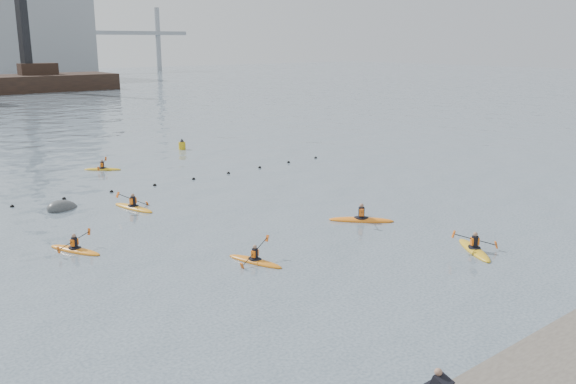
% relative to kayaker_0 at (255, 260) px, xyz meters
% --- Properties ---
extents(ground, '(400.00, 400.00, 0.00)m').
position_rel_kayaker_0_xyz_m(ground, '(2.52, -6.25, -0.09)').
color(ground, '#3B4556').
rests_on(ground, ground).
extents(float_line, '(33.24, 0.73, 0.24)m').
position_rel_kayaker_0_xyz_m(float_line, '(2.02, 16.28, -0.06)').
color(float_line, black).
rests_on(float_line, ground).
extents(kayaker_0, '(1.95, 2.91, 1.12)m').
position_rel_kayaker_0_xyz_m(kayaker_0, '(0.00, 0.00, 0.00)').
color(kayaker_0, orange).
rests_on(kayaker_0, ground).
extents(kayaker_1, '(2.35, 3.09, 1.15)m').
position_rel_kayaker_0_xyz_m(kayaker_1, '(8.69, -5.28, 0.01)').
color(kayaker_1, gold).
rests_on(kayaker_1, ground).
extents(kayaker_2, '(1.88, 2.97, 0.96)m').
position_rel_kayaker_0_xyz_m(kayaker_2, '(-5.54, 6.49, 0.00)').
color(kayaker_2, orange).
rests_on(kayaker_2, ground).
extents(kayaker_3, '(2.24, 3.30, 1.33)m').
position_rel_kayaker_0_xyz_m(kayaker_3, '(-0.17, 11.59, 0.01)').
color(kayaker_3, orange).
rests_on(kayaker_3, ground).
extents(kayaker_4, '(2.95, 2.99, 1.13)m').
position_rel_kayaker_0_xyz_m(kayaker_4, '(8.18, 1.41, 0.02)').
color(kayaker_4, orange).
rests_on(kayaker_4, ground).
extents(kayaker_5, '(2.49, 2.28, 0.94)m').
position_rel_kayaker_0_xyz_m(kayaker_5, '(2.93, 23.23, -0.00)').
color(kayaker_5, gold).
rests_on(kayaker_5, ground).
extents(mooring_buoy, '(2.57, 2.08, 1.45)m').
position_rel_kayaker_0_xyz_m(mooring_buoy, '(-3.34, 14.20, -0.09)').
color(mooring_buoy, '#37393B').
rests_on(mooring_buoy, ground).
extents(nav_buoy, '(0.62, 0.62, 1.12)m').
position_rel_kayaker_0_xyz_m(nav_buoy, '(12.16, 27.34, 0.25)').
color(nav_buoy, gold).
rests_on(nav_buoy, ground).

